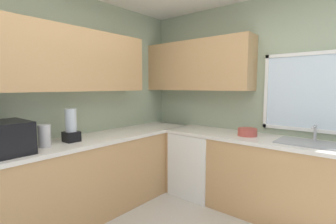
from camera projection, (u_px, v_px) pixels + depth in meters
room_shell at (144, 54)px, 2.54m from camera, size 3.57×3.93×2.67m
counter_run_left at (68, 183)px, 2.67m from camera, size 0.65×3.54×0.91m
counter_run_back at (269, 177)px, 2.86m from camera, size 2.66×0.65×0.91m
dishwasher at (198, 163)px, 3.46m from camera, size 0.60×0.60×0.86m
microwave at (4, 138)px, 2.18m from camera, size 0.48×0.36×0.29m
kettle at (45, 136)px, 2.43m from camera, size 0.12×0.12×0.22m
sink_assembly at (312, 143)px, 2.56m from camera, size 0.66×0.40×0.19m
bowl at (247, 132)px, 2.99m from camera, size 0.23×0.23×0.09m
blender_appliance at (71, 127)px, 2.66m from camera, size 0.15×0.15×0.36m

